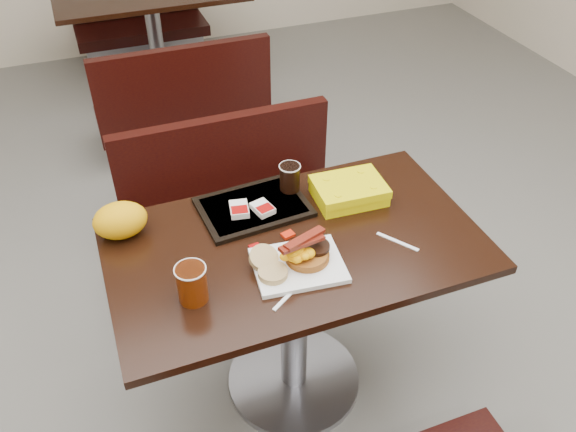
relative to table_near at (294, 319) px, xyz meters
name	(u,v)px	position (x,y,z in m)	size (l,w,h in m)	color
floor	(294,381)	(0.00, 0.00, -0.38)	(6.00, 7.00, 0.01)	gray
table_near	(294,319)	(0.00, 0.00, 0.00)	(1.20, 0.70, 0.75)	black
bench_near_n	(238,210)	(0.00, 0.70, -0.02)	(1.00, 0.46, 0.72)	black
table_far	(157,46)	(0.00, 2.60, 0.00)	(1.20, 0.70, 0.75)	black
bench_far_s	(179,93)	(0.00, 1.90, -0.02)	(1.00, 0.46, 0.72)	black
bench_far_n	(139,13)	(0.00, 3.30, -0.02)	(1.00, 0.46, 0.72)	black
platter	(298,265)	(-0.03, -0.11, 0.38)	(0.27, 0.21, 0.02)	white
pancake_stack	(307,255)	(0.00, -0.10, 0.41)	(0.14, 0.14, 0.03)	#9C5B1A
sausage_patty	(316,246)	(0.03, -0.10, 0.43)	(0.08, 0.08, 0.01)	black
scrambled_eggs	(296,250)	(-0.04, -0.11, 0.44)	(0.09, 0.08, 0.05)	#FF9D05
bacon_strips	(302,243)	(-0.02, -0.12, 0.48)	(0.16, 0.07, 0.01)	#4A0C05
muffin_bottom	(273,273)	(-0.12, -0.13, 0.40)	(0.09, 0.09, 0.02)	tan
muffin_top	(264,258)	(-0.13, -0.08, 0.41)	(0.09, 0.09, 0.02)	tan
coffee_cup_near	(192,284)	(-0.36, -0.13, 0.43)	(0.09, 0.09, 0.12)	maroon
fork	(283,301)	(-0.13, -0.23, 0.38)	(0.13, 0.02, 0.00)	white
knife	(398,242)	(0.31, -0.12, 0.38)	(0.15, 0.01, 0.00)	white
condiment_syrup	(288,235)	(-0.01, 0.03, 0.38)	(0.04, 0.03, 0.01)	red
condiment_ketchup	(255,247)	(-0.13, 0.02, 0.38)	(0.03, 0.03, 0.01)	#8C0504
tray	(254,207)	(-0.07, 0.21, 0.38)	(0.36, 0.26, 0.02)	black
hashbrown_sleeve_left	(239,209)	(-0.13, 0.19, 0.40)	(0.06, 0.08, 0.02)	silver
hashbrown_sleeve_right	(263,208)	(-0.05, 0.17, 0.40)	(0.06, 0.08, 0.02)	silver
coffee_cup_far	(290,177)	(0.08, 0.25, 0.44)	(0.07, 0.07, 0.10)	black
clamshell	(349,191)	(0.26, 0.15, 0.41)	(0.24, 0.18, 0.07)	#E1D103
paper_bag	(120,220)	(-0.51, 0.23, 0.44)	(0.17, 0.13, 0.12)	#F1A808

